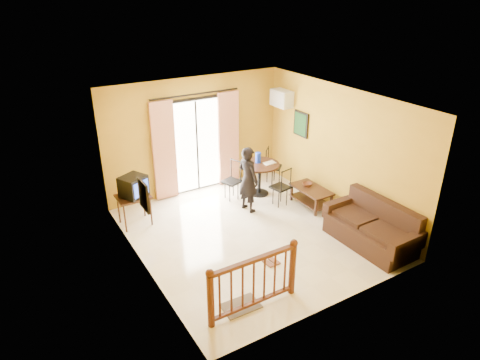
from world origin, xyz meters
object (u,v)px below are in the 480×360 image
coffee_table (311,194)px  sofa (372,229)px  television (133,186)px  standing_person (248,179)px  dining_table (259,170)px

coffee_table → sofa: (0.01, -1.86, 0.04)m
television → standing_person: standing_person is taller
coffee_table → standing_person: bearing=156.9°
coffee_table → standing_person: (-1.36, 0.58, 0.46)m
television → coffee_table: television is taller
dining_table → coffee_table: size_ratio=0.95×
dining_table → sofa: 3.08m
dining_table → sofa: bearing=-76.9°
television → coffee_table: 3.98m
television → standing_person: size_ratio=0.42×
dining_table → coffee_table: (0.69, -1.13, -0.33)m
sofa → television: bearing=139.1°
standing_person → coffee_table: bearing=-125.0°
standing_person → sofa: bearing=-162.6°
television → coffee_table: (3.72, -1.28, -0.59)m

